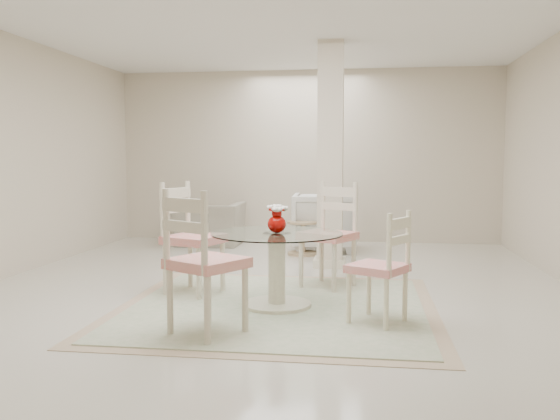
# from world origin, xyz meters

# --- Properties ---
(ground) EXTENTS (7.00, 7.00, 0.00)m
(ground) POSITION_xyz_m (0.00, 0.00, 0.00)
(ground) COLOR beige
(ground) RESTS_ON ground
(room_shell) EXTENTS (6.02, 7.02, 2.71)m
(room_shell) POSITION_xyz_m (0.00, 0.00, 1.86)
(room_shell) COLOR beige
(room_shell) RESTS_ON ground
(column) EXTENTS (0.30, 0.30, 2.70)m
(column) POSITION_xyz_m (0.50, 1.30, 1.35)
(column) COLOR beige
(column) RESTS_ON ground
(area_rug) EXTENTS (2.78, 2.78, 0.02)m
(area_rug) POSITION_xyz_m (0.15, -0.79, 0.01)
(area_rug) COLOR tan
(area_rug) RESTS_ON ground
(dining_table) EXTENTS (1.15, 1.15, 0.67)m
(dining_table) POSITION_xyz_m (0.15, -0.79, 0.34)
(dining_table) COLOR beige
(dining_table) RESTS_ON ground
(red_vase) EXTENTS (0.19, 0.18, 0.25)m
(red_vase) POSITION_xyz_m (0.15, -0.79, 0.79)
(red_vase) COLOR #A90905
(red_vase) RESTS_ON dining_table
(dining_chair_east) EXTENTS (0.54, 0.54, 1.00)m
(dining_chair_east) POSITION_xyz_m (1.07, -1.21, 0.53)
(dining_chair_east) COLOR #F6F0CA
(dining_chair_east) RESTS_ON ground
(dining_chair_north) EXTENTS (0.64, 0.64, 1.18)m
(dining_chair_north) POSITION_xyz_m (0.58, 0.14, 0.62)
(dining_chair_north) COLOR beige
(dining_chair_north) RESTS_ON ground
(dining_chair_west) EXTENTS (0.62, 0.62, 1.20)m
(dining_chair_west) POSITION_xyz_m (-0.79, -0.37, 0.63)
(dining_chair_west) COLOR beige
(dining_chair_west) RESTS_ON ground
(dining_chair_south) EXTENTS (0.66, 0.66, 1.21)m
(dining_chair_south) POSITION_xyz_m (-0.28, -1.72, 0.63)
(dining_chair_south) COLOR beige
(dining_chair_south) RESTS_ON ground
(recliner_taupe) EXTENTS (0.99, 0.87, 0.64)m
(recliner_taupe) POSITION_xyz_m (-1.42, 2.84, 0.32)
(recliner_taupe) COLOR #9F9884
(recliner_taupe) RESTS_ON ground
(armchair_white) EXTENTS (0.93, 0.96, 0.83)m
(armchair_white) POSITION_xyz_m (0.35, 2.57, 0.42)
(armchair_white) COLOR white
(armchair_white) RESTS_ON ground
(side_table) EXTENTS (0.44, 0.44, 0.46)m
(side_table) POSITION_xyz_m (0.09, 2.12, 0.21)
(side_table) COLOR tan
(side_table) RESTS_ON ground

